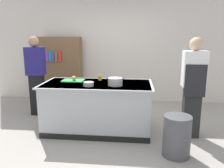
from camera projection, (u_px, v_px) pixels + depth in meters
ground_plane at (98, 130)px, 4.27m from camera, size 10.00×10.00×0.00m
back_wall at (110, 44)px, 5.98m from camera, size 6.40×0.12×3.00m
counter_island at (97, 106)px, 4.17m from camera, size 1.98×0.98×0.90m
cutting_board at (73, 81)px, 4.27m from camera, size 0.40×0.28×0.02m
onion at (74, 78)px, 4.22m from camera, size 0.09×0.09×0.09m
stock_pot at (115, 82)px, 3.90m from camera, size 0.32×0.25×0.13m
mixing_bowl at (89, 84)px, 3.86m from camera, size 0.18×0.18×0.07m
juice_cup at (100, 78)px, 4.33m from camera, size 0.07×0.07×0.10m
trash_bin at (177, 136)px, 3.31m from camera, size 0.40×0.40×0.62m
person_chef at (193, 86)px, 3.82m from camera, size 0.38×0.25×1.72m
person_guest at (36, 74)px, 4.92m from camera, size 0.38×0.24×1.72m
bookshelf at (61, 70)px, 5.96m from camera, size 1.10×0.31×1.70m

